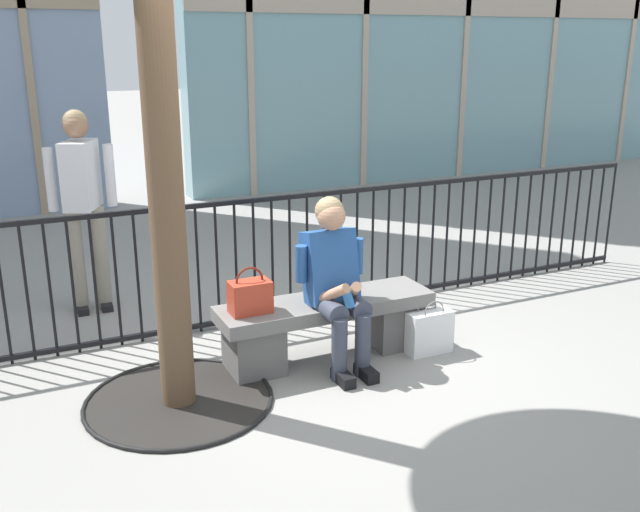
% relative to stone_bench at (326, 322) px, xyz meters
% --- Properties ---
extents(ground_plane, '(60.00, 60.00, 0.00)m').
position_rel_stone_bench_xyz_m(ground_plane, '(0.00, 0.00, -0.27)').
color(ground_plane, gray).
extents(stone_bench, '(1.60, 0.44, 0.45)m').
position_rel_stone_bench_xyz_m(stone_bench, '(0.00, 0.00, 0.00)').
color(stone_bench, slate).
rests_on(stone_bench, ground).
extents(seated_person_with_phone, '(0.52, 0.66, 1.21)m').
position_rel_stone_bench_xyz_m(seated_person_with_phone, '(0.01, -0.13, 0.38)').
color(seated_person_with_phone, '#383D4C').
rests_on(seated_person_with_phone, ground).
extents(handbag_on_bench, '(0.28, 0.17, 0.33)m').
position_rel_stone_bench_xyz_m(handbag_on_bench, '(-0.58, -0.01, 0.30)').
color(handbag_on_bench, '#B23823').
rests_on(handbag_on_bench, stone_bench).
extents(shopping_bag, '(0.35, 0.14, 0.43)m').
position_rel_stone_bench_xyz_m(shopping_bag, '(0.73, -0.26, -0.10)').
color(shopping_bag, white).
rests_on(shopping_bag, ground).
extents(bystander_at_railing, '(0.55, 0.44, 1.71)m').
position_rel_stone_bench_xyz_m(bystander_at_railing, '(-1.41, 1.73, 0.73)').
color(bystander_at_railing, gray).
rests_on(bystander_at_railing, ground).
extents(plaza_railing, '(7.37, 0.04, 1.05)m').
position_rel_stone_bench_xyz_m(plaza_railing, '(0.00, 0.85, 0.26)').
color(plaza_railing, black).
rests_on(plaza_railing, ground).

